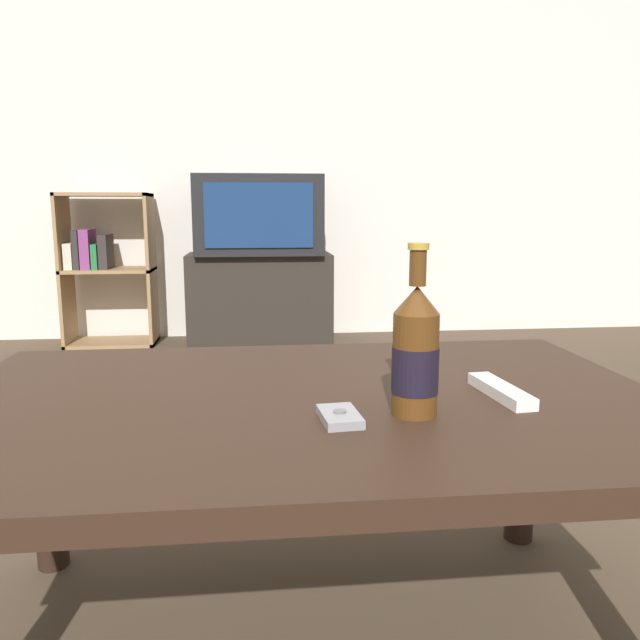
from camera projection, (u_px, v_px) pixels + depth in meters
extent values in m
cube|color=silver|center=(265.00, 130.00, 3.90)|extent=(8.00, 0.05, 2.60)
cube|color=#332116|center=(307.00, 406.00, 1.09)|extent=(1.25, 0.81, 0.04)
cylinder|color=black|center=(47.00, 472.00, 1.41)|extent=(0.07, 0.07, 0.46)
cylinder|color=black|center=(523.00, 452.00, 1.53)|extent=(0.07, 0.07, 0.46)
cube|color=#28231E|center=(260.00, 299.00, 3.81)|extent=(0.86, 0.40, 0.55)
cube|color=black|center=(258.00, 215.00, 3.72)|extent=(0.74, 0.50, 0.46)
cube|color=navy|center=(259.00, 215.00, 3.47)|extent=(0.61, 0.01, 0.36)
cube|color=#99754C|center=(65.00, 270.00, 3.72)|extent=(0.02, 0.30, 0.91)
cube|color=#99754C|center=(152.00, 269.00, 3.77)|extent=(0.02, 0.30, 0.91)
cube|color=#99754C|center=(113.00, 342.00, 3.82)|extent=(0.52, 0.30, 0.02)
cube|color=#99754C|center=(109.00, 270.00, 3.74)|extent=(0.52, 0.30, 0.02)
cube|color=#99754C|center=(104.00, 195.00, 3.67)|extent=(0.52, 0.30, 0.02)
cube|color=beige|center=(72.00, 256.00, 3.71)|extent=(0.05, 0.21, 0.15)
cube|color=#2D2828|center=(80.00, 249.00, 3.70)|extent=(0.03, 0.21, 0.23)
cube|color=#7F3875|center=(88.00, 249.00, 3.71)|extent=(0.06, 0.21, 0.23)
cube|color=#236B38|center=(98.00, 256.00, 3.72)|extent=(0.03, 0.21, 0.15)
cube|color=#2D2828|center=(106.00, 251.00, 3.72)|extent=(0.05, 0.21, 0.20)
cylinder|color=#563314|center=(415.00, 365.00, 0.97)|extent=(0.07, 0.07, 0.16)
cylinder|color=black|center=(415.00, 370.00, 0.97)|extent=(0.07, 0.07, 0.07)
cone|color=#563314|center=(417.00, 300.00, 0.95)|extent=(0.07, 0.07, 0.04)
cylinder|color=#563314|center=(418.00, 268.00, 0.94)|extent=(0.03, 0.03, 0.06)
cylinder|color=#B79333|center=(419.00, 246.00, 0.94)|extent=(0.03, 0.03, 0.01)
cube|color=gray|center=(340.00, 417.00, 0.95)|extent=(0.06, 0.10, 0.01)
cylinder|color=slate|center=(340.00, 411.00, 0.95)|extent=(0.02, 0.02, 0.00)
cube|color=white|center=(501.00, 391.00, 1.08)|extent=(0.06, 0.18, 0.02)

